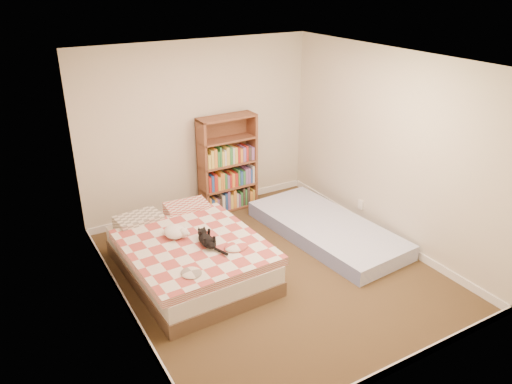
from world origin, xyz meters
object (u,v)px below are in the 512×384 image
bed (189,254)px  bookshelf (227,175)px  white_dog (176,232)px  floor_mattress (326,229)px  black_cat (206,240)px

bed → bookshelf: bookshelf is taller
white_dog → floor_mattress: bearing=-0.5°
bed → black_cat: bearing=-68.7°
bed → white_dog: 0.33m
white_dog → bed: bearing=-22.5°
floor_mattress → white_dog: (-2.09, 0.18, 0.45)m
floor_mattress → white_dog: size_ratio=7.54×
bed → bookshelf: (1.22, 1.35, 0.29)m
black_cat → bookshelf: bearing=64.3°
bookshelf → floor_mattress: bearing=-64.3°
bed → floor_mattress: bed is taller
bed → bookshelf: 1.85m
bookshelf → floor_mattress: size_ratio=0.64×
floor_mattress → bookshelf: bearing=112.3°
bookshelf → white_dog: size_ratio=4.80×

